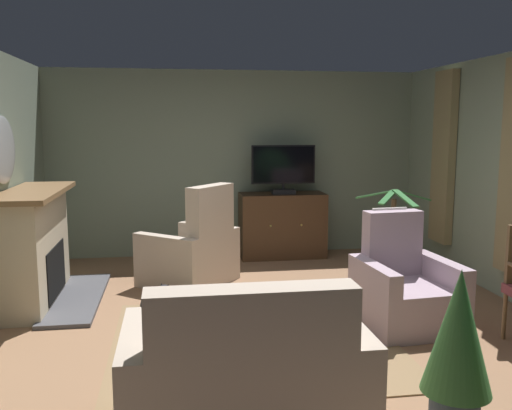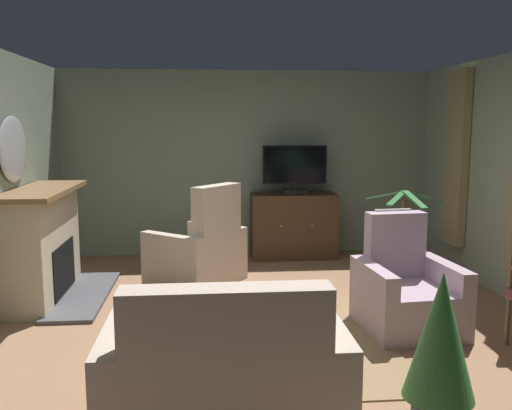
% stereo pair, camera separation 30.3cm
% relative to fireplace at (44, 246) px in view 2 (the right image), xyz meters
% --- Properties ---
extents(ground_plane, '(5.71, 6.63, 0.04)m').
position_rel_fireplace_xyz_m(ground_plane, '(2.28, -1.16, -0.58)').
color(ground_plane, '#936B4C').
extents(wall_back, '(5.71, 0.10, 2.55)m').
position_rel_fireplace_xyz_m(wall_back, '(2.28, 1.91, 0.72)').
color(wall_back, gray).
rests_on(wall_back, ground_plane).
extents(curtain_panel_far, '(0.10, 0.44, 2.14)m').
position_rel_fireplace_xyz_m(curtain_panel_far, '(4.77, 0.71, 0.85)').
color(curtain_panel_far, '#8E7F56').
extents(rug_central, '(2.35, 2.19, 0.01)m').
position_rel_fireplace_xyz_m(rug_central, '(2.05, -1.39, -0.55)').
color(rug_central, '#8E704C').
rests_on(rug_central, ground_plane).
extents(fireplace, '(0.90, 1.69, 1.17)m').
position_rel_fireplace_xyz_m(fireplace, '(0.00, 0.00, 0.00)').
color(fireplace, '#4C4C51').
rests_on(fireplace, ground_plane).
extents(wall_mirror_oval, '(0.06, 0.82, 0.67)m').
position_rel_fireplace_xyz_m(wall_mirror_oval, '(-0.25, 0.00, 1.01)').
color(wall_mirror_oval, '#B2B7BF').
extents(tv_cabinet, '(1.16, 0.53, 0.88)m').
position_rel_fireplace_xyz_m(tv_cabinet, '(2.88, 1.56, -0.14)').
color(tv_cabinet, black).
rests_on(tv_cabinet, ground_plane).
extents(television, '(0.87, 0.20, 0.66)m').
position_rel_fireplace_xyz_m(television, '(2.88, 1.50, 0.68)').
color(television, black).
rests_on(television, tv_cabinet).
extents(coffee_table, '(1.15, 0.67, 0.44)m').
position_rel_fireplace_xyz_m(coffee_table, '(1.95, -1.59, -0.16)').
color(coffee_table, brown).
rests_on(coffee_table, ground_plane).
extents(tv_remote, '(0.05, 0.17, 0.02)m').
position_rel_fireplace_xyz_m(tv_remote, '(2.02, -1.45, -0.10)').
color(tv_remote, black).
rests_on(tv_remote, coffee_table).
extents(folded_newspaper, '(0.32, 0.25, 0.01)m').
position_rel_fireplace_xyz_m(folded_newspaper, '(2.03, -1.60, -0.11)').
color(folded_newspaper, silver).
rests_on(folded_newspaper, coffee_table).
extents(sofa_floral, '(1.41, 0.89, 0.99)m').
position_rel_fireplace_xyz_m(sofa_floral, '(1.80, -2.79, -0.22)').
color(sofa_floral, '#C6B29E').
rests_on(sofa_floral, ground_plane).
extents(armchair_angled_to_table, '(1.23, 1.24, 1.15)m').
position_rel_fireplace_xyz_m(armchair_angled_to_table, '(1.61, 0.43, -0.20)').
color(armchair_angled_to_table, '#C6B29E').
rests_on(armchair_angled_to_table, ground_plane).
extents(armchair_by_fireplace, '(0.87, 0.90, 1.03)m').
position_rel_fireplace_xyz_m(armchair_by_fireplace, '(3.47, -1.19, -0.23)').
color(armchair_by_fireplace, '#AD93A3').
rests_on(armchair_by_fireplace, ground_plane).
extents(potted_plant_tall_palm_by_window, '(0.85, 0.82, 1.06)m').
position_rel_fireplace_xyz_m(potted_plant_tall_palm_by_window, '(4.01, 0.39, -0.30)').
color(potted_plant_tall_palm_by_window, '#3D4C5B').
rests_on(potted_plant_tall_palm_by_window, ground_plane).
extents(potted_plant_small_fern_corner, '(0.40, 0.40, 1.03)m').
position_rel_fireplace_xyz_m(potted_plant_small_fern_corner, '(2.98, -3.01, 0.02)').
color(potted_plant_small_fern_corner, '#3D4C5B').
rests_on(potted_plant_small_fern_corner, ground_plane).
extents(cat, '(0.42, 0.66, 0.21)m').
position_rel_fireplace_xyz_m(cat, '(1.20, -0.43, -0.46)').
color(cat, '#2D2D33').
rests_on(cat, ground_plane).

